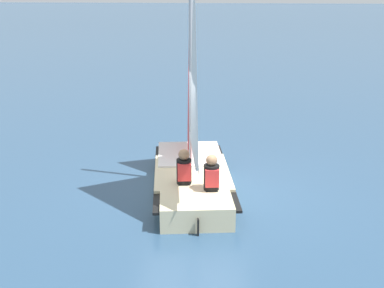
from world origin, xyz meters
The scene contains 4 objects.
ground_plane centered at (0.00, 0.00, 0.00)m, with size 260.00×260.00×0.00m, color #2D4C6B.
sailboat_main centered at (0.06, 0.01, 0.71)m, with size 4.03×2.23×5.14m.
sailor_helm centered at (0.69, -0.08, 0.62)m, with size 0.38×0.35×1.16m.
sailor_crew centered at (0.94, 0.49, 0.62)m, with size 0.38×0.35×1.16m.
Camera 1 is at (9.52, 1.15, 4.18)m, focal length 45.00 mm.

